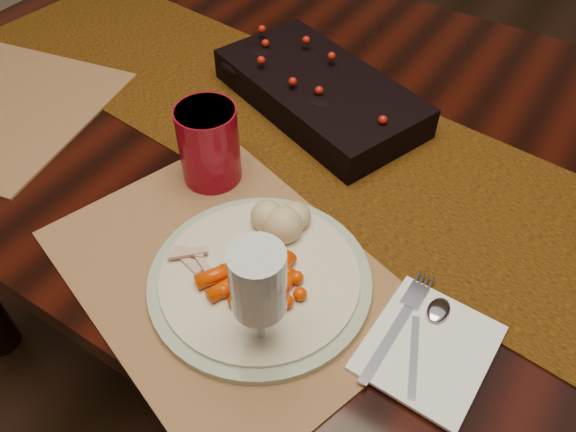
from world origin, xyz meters
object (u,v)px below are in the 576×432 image
Objects in this scene: centerpiece at (319,88)px; red_cup at (209,145)px; turkey_shreds at (198,256)px; wine_glass at (259,304)px; placemat_main at (226,274)px; mashed_potatoes at (275,215)px; dinner_plate at (260,278)px; baby_carrots at (253,279)px; napkin at (429,348)px; dining_table at (361,288)px.

red_cup reaches higher than centerpiece.
red_cup is at bearing 122.67° from turkey_shreds.
red_cup is at bearing 139.12° from wine_glass.
placemat_main is 0.10m from mashed_potatoes.
dinner_plate is 0.08m from turkey_shreds.
centerpiece reaches higher than placemat_main.
turkey_shreds is 0.42× the size of wine_glass.
mashed_potatoes reaches higher than turkey_shreds.
baby_carrots is at bearing 14.69° from placemat_main.
turkey_shreds is at bearing -82.40° from centerpiece.
placemat_main is 6.42× the size of turkey_shreds.
turkey_shreds is at bearing -174.49° from baby_carrots.
baby_carrots is 0.22m from napkin.
mashed_potatoes is at bearing 107.25° from baby_carrots.
baby_carrots is 0.09m from wine_glass.
napkin is at bearing -13.96° from red_cup.
red_cup reaches higher than dinner_plate.
dinner_plate is (-0.02, -0.32, 0.39)m from dining_table.
wine_glass is (0.13, -0.05, 0.06)m from turkey_shreds.
dining_table is at bearing 95.06° from wine_glass.
dinner_plate is at bearing -70.07° from mashed_potatoes.
dining_table is at bearing -16.18° from centerpiece.
wine_glass is at bearing -84.94° from dining_table.
baby_carrots is (-0.02, -0.34, 0.40)m from dining_table.
turkey_shreds is 0.18m from red_cup.
placemat_main is at bearing -100.48° from dining_table.
dinner_plate is 0.02m from baby_carrots.
napkin is (0.22, 0.03, -0.01)m from dinner_plate.
turkey_shreds is at bearing -145.71° from placemat_main.
napkin reaches higher than placemat_main.
dinner_plate is 4.02× the size of turkey_shreds.
napkin is (0.20, -0.30, 0.38)m from dining_table.
napkin is 1.28× the size of red_cup.
napkin is at bearing 11.02° from baby_carrots.
dinner_plate is 1.83× the size of napkin.
turkey_shreds is at bearing -168.71° from napkin.
mashed_potatoes is 0.15m from red_cup.
wine_glass is (0.18, -0.43, 0.04)m from centerpiece.
centerpiece is 2.20× the size of wine_glass.
baby_carrots is at bearing -70.90° from centerpiece.
baby_carrots is 0.61× the size of wine_glass.
turkey_shreds is (-0.05, -0.10, -0.02)m from mashed_potatoes.
dinner_plate is 0.22m from napkin.
dining_table is at bearing 74.53° from turkey_shreds.
centerpiece is (-0.15, 0.04, 0.41)m from dining_table.
dinner_plate is 0.09m from mashed_potatoes.
placemat_main is at bearing 149.38° from wine_glass.
dinner_plate reaches higher than placemat_main.
red_cup is (-0.15, 0.05, 0.02)m from mashed_potatoes.
wine_glass is (0.08, -0.15, 0.04)m from mashed_potatoes.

